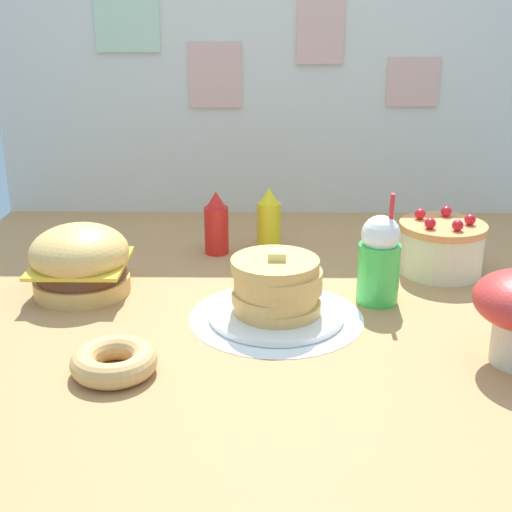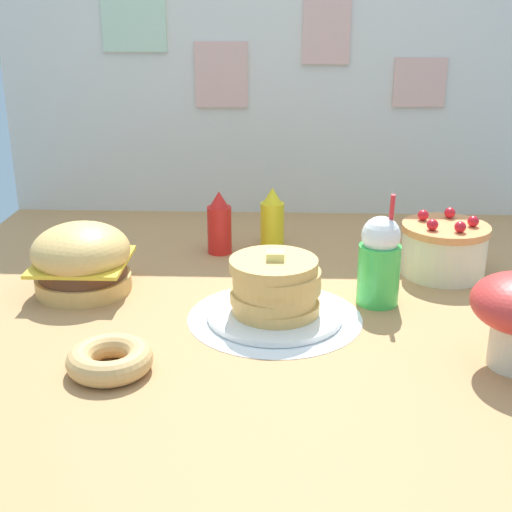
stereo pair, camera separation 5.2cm
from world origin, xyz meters
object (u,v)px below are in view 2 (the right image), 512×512
Objects in this scene: layer_cake at (444,249)px; mustard_bottle at (272,220)px; cream_soda_cup at (379,261)px; donut_pink_glaze at (110,359)px; burger at (82,260)px; pancake_stack at (275,291)px; ketchup_bottle at (219,225)px.

layer_cake is 1.25× the size of mustard_bottle.
cream_soda_cup reaches higher than donut_pink_glaze.
pancake_stack is (0.60, -0.18, -0.02)m from burger.
mustard_bottle is at bearing 36.27° from burger.
mustard_bottle reaches higher than burger.
burger is at bearing 112.07° from donut_pink_glaze.
cream_soda_cup is at bearing -39.78° from ketchup_bottle.
burger is 0.55m from donut_pink_glaze.
pancake_stack is 1.70× the size of mustard_bottle.
cream_soda_cup is at bearing -134.93° from layer_cake.
burger reaches higher than pancake_stack.
burger is 0.91m from cream_soda_cup.
ketchup_bottle reaches higher than donut_pink_glaze.
ketchup_bottle is 1.00× the size of mustard_bottle.
donut_pink_glaze is at bearing -144.16° from layer_cake.
donut_pink_glaze is (-0.19, -0.87, -0.07)m from ketchup_bottle.
burger reaches higher than donut_pink_glaze.
burger is at bearing 176.26° from cream_soda_cup.
layer_cake is at bearing 33.64° from pancake_stack.
mustard_bottle is (-0.02, 0.61, 0.02)m from pancake_stack.
burger is at bearing 163.37° from pancake_stack.
pancake_stack is 1.36× the size of layer_cake.
cream_soda_cup is 0.84m from donut_pink_glaze.
layer_cake is 1.25× the size of ketchup_bottle.
pancake_stack is at bearing -158.49° from cream_soda_cup.
cream_soda_cup reaches higher than burger.
burger is at bearing -170.77° from layer_cake.
ketchup_bottle reaches higher than burger.
mustard_bottle is 0.67× the size of cream_soda_cup.
ketchup_bottle is 0.67m from cream_soda_cup.
donut_pink_glaze is at bearing -67.93° from burger.
layer_cake is 0.62m from mustard_bottle.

